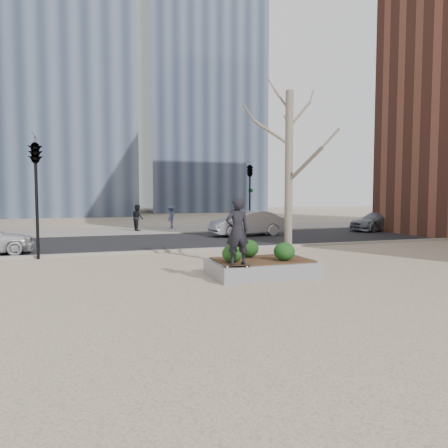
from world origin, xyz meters
name	(u,v)px	position (x,y,z in m)	size (l,w,h in m)	color
ground	(230,278)	(0.00, 0.00, 0.00)	(120.00, 120.00, 0.00)	#C1A48D
street	(164,241)	(0.00, 10.00, 0.01)	(60.00, 8.00, 0.02)	black
far_sidewalk	(144,230)	(0.00, 17.00, 0.01)	(60.00, 6.00, 0.02)	gray
planter	(262,268)	(1.00, 0.00, 0.23)	(3.00, 2.00, 0.45)	gray
planter_mulch	(262,260)	(1.00, 0.00, 0.47)	(2.70, 1.70, 0.04)	#382314
sycamore_tree	(289,148)	(2.00, 0.30, 3.79)	(2.80, 2.80, 6.60)	gray
shrub_left	(232,253)	(-0.02, -0.28, 0.74)	(0.58, 0.58, 0.50)	#123B14
shrub_middle	(248,248)	(0.76, 0.48, 0.76)	(0.63, 0.63, 0.54)	#153912
shrub_right	(284,251)	(1.50, -0.45, 0.75)	(0.61, 0.61, 0.52)	#143B13
skateboard	(237,266)	(-0.10, -0.88, 0.49)	(0.78, 0.20, 0.07)	black
skateboarder	(237,231)	(-0.10, -0.88, 1.42)	(0.65, 0.43, 1.79)	black
car_silver	(247,223)	(5.02, 11.30, 0.73)	(1.50, 4.29, 1.41)	#9FA0A7
car_third	(378,221)	(14.20, 11.66, 0.63)	(1.71, 4.21, 1.22)	slate
pedestrian_a	(138,218)	(-0.45, 16.55, 0.87)	(0.82, 0.64, 1.69)	black
pedestrian_b	(171,217)	(1.95, 17.77, 0.82)	(1.03, 0.59, 1.59)	#3D476E
pedestrian_c	(237,217)	(5.76, 15.02, 0.87)	(1.00, 0.42, 1.70)	black
traffic_light_near	(37,198)	(-5.50, 5.60, 2.25)	(0.60, 2.48, 4.50)	black
traffic_light_far	(250,196)	(6.50, 14.60, 2.25)	(0.60, 2.48, 4.50)	black
building_glass_a	(55,14)	(-6.00, 42.00, 22.50)	(16.00, 16.00, 45.00)	slate
building_glass_b	(197,10)	(12.00, 48.00, 27.50)	(15.00, 15.00, 55.00)	slate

